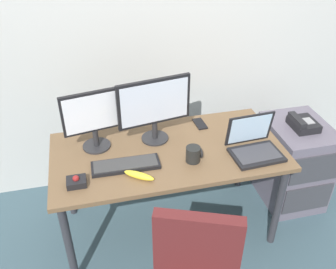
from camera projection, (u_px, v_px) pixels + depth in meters
name	position (u px, v px, depth m)	size (l,w,h in m)	color
ground_plane	(168.00, 225.00, 2.78)	(8.00, 8.00, 0.00)	#39515B
back_wall	(144.00, 9.00, 2.57)	(6.00, 0.10, 2.80)	beige
desk	(168.00, 159.00, 2.43)	(1.48, 0.73, 0.70)	brown
file_cabinet	(293.00, 163.00, 2.87)	(0.42, 0.53, 0.67)	#5E5766
desk_phone	(303.00, 124.00, 2.64)	(0.17, 0.20, 0.09)	black
monitor_main	(154.00, 106.00, 2.35)	(0.48, 0.18, 0.44)	#262628
monitor_side	(93.00, 117.00, 2.29)	(0.38, 0.18, 0.40)	#262628
keyboard	(126.00, 165.00, 2.24)	(0.41, 0.14, 0.03)	black
laptop	(254.00, 145.00, 2.34)	(0.32, 0.27, 0.24)	black
trackball_mouse	(76.00, 182.00, 2.10)	(0.11, 0.09, 0.07)	black
coffee_mug	(193.00, 154.00, 2.27)	(0.10, 0.09, 0.10)	black
cell_phone	(200.00, 124.00, 2.64)	(0.07, 0.14, 0.01)	black
banana	(139.00, 175.00, 2.15)	(0.19, 0.04, 0.04)	yellow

